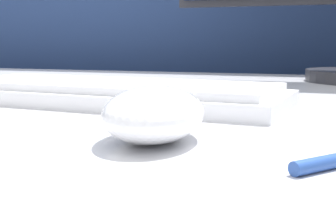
# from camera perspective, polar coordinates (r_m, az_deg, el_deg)

# --- Properties ---
(partition_panel) EXTENTS (5.00, 0.03, 1.17)m
(partition_panel) POSITION_cam_1_polar(r_m,az_deg,el_deg) (1.17, 12.10, -2.53)
(partition_panel) COLOR navy
(partition_panel) RESTS_ON ground_plane
(computer_mouse_near) EXTENTS (0.08, 0.11, 0.04)m
(computer_mouse_near) POSITION_cam_1_polar(r_m,az_deg,el_deg) (0.32, -1.74, -1.04)
(computer_mouse_near) COLOR white
(computer_mouse_near) RESTS_ON desk
(keyboard) EXTENTS (0.40, 0.18, 0.02)m
(keyboard) POSITION_cam_1_polar(r_m,az_deg,el_deg) (0.53, -7.16, 1.50)
(keyboard) COLOR white
(keyboard) RESTS_ON desk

